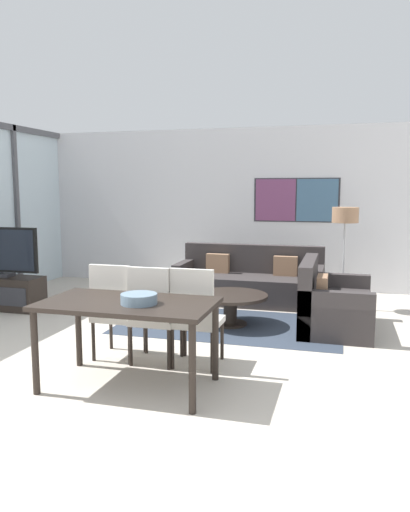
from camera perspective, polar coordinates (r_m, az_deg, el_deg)
ground_plane at (r=4.15m, az=-17.71°, el=-17.54°), size 24.00×24.00×0.00m
wall_back at (r=8.99m, az=2.11°, el=5.53°), size 7.54×0.09×2.80m
area_rug at (r=6.51m, az=2.89°, el=-7.83°), size 2.82×1.61×0.01m
tv_console at (r=7.89m, az=-22.21°, el=-3.88°), size 1.23×0.45×0.48m
television at (r=7.80m, az=-22.43°, el=0.45°), size 1.24×0.20×0.72m
sofa_main at (r=7.78m, az=5.15°, el=-3.18°), size 2.22×0.85×0.86m
sofa_side at (r=6.46m, az=14.04°, el=-5.63°), size 0.85×1.35×0.86m
coffee_table at (r=6.43m, az=2.91°, el=-5.26°), size 0.96×0.96×0.40m
dining_table at (r=4.42m, az=-8.81°, el=-6.25°), size 1.52×0.84×0.77m
dining_chair_left at (r=5.19m, az=-10.21°, el=-5.80°), size 0.46×0.46×1.00m
dining_chair_centre at (r=4.99m, az=-5.94°, el=-6.26°), size 0.46×0.46×1.00m
dining_chair_right at (r=4.88m, az=-1.12°, el=-6.55°), size 0.46×0.46×1.00m
fruit_bowl at (r=4.29m, az=-7.56°, el=-4.80°), size 0.31×0.31×0.09m
floor_lamp at (r=7.43m, az=15.71°, el=3.77°), size 0.37×0.37×1.48m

